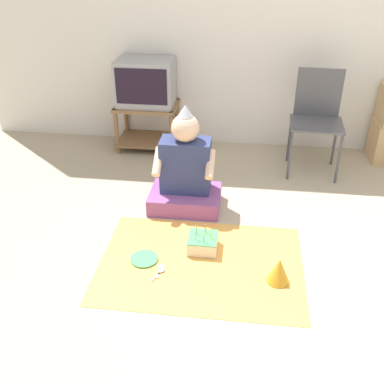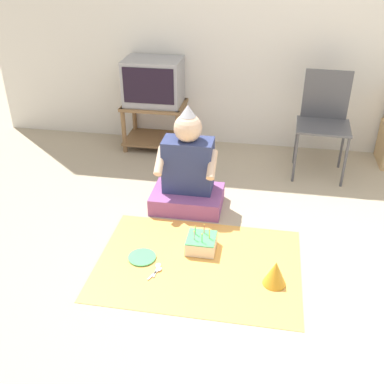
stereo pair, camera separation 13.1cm
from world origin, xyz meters
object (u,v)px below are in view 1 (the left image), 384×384
at_px(folding_chair, 317,114).
at_px(party_hat_blue, 279,270).
at_px(tv, 146,82).
at_px(person_seated, 185,173).
at_px(paper_plate, 144,259).
at_px(birthday_cake, 203,243).

distance_m(folding_chair, party_hat_blue, 1.77).
xyz_separation_m(tv, party_hat_blue, (1.25, -1.95, -0.59)).
xyz_separation_m(person_seated, paper_plate, (-0.19, -0.74, -0.28)).
height_order(tv, folding_chair, folding_chair).
bearing_deg(person_seated, party_hat_blue, -49.96).
distance_m(person_seated, party_hat_blue, 1.13).
bearing_deg(tv, birthday_cake, -66.23).
distance_m(birthday_cake, paper_plate, 0.42).
relative_size(person_seated, birthday_cake, 4.16).
xyz_separation_m(party_hat_blue, paper_plate, (-0.90, 0.11, -0.08)).
bearing_deg(tv, person_seated, -63.92).
distance_m(party_hat_blue, paper_plate, 0.91).
bearing_deg(paper_plate, party_hat_blue, -6.76).
height_order(folding_chair, birthday_cake, folding_chair).
bearing_deg(tv, folding_chair, -9.63).
height_order(folding_chair, party_hat_blue, folding_chair).
relative_size(party_hat_blue, paper_plate, 0.89).
relative_size(folding_chair, party_hat_blue, 5.35).
xyz_separation_m(birthday_cake, paper_plate, (-0.39, -0.17, -0.05)).
xyz_separation_m(tv, folding_chair, (1.62, -0.27, -0.14)).
relative_size(tv, paper_plate, 2.84).
height_order(party_hat_blue, paper_plate, party_hat_blue).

